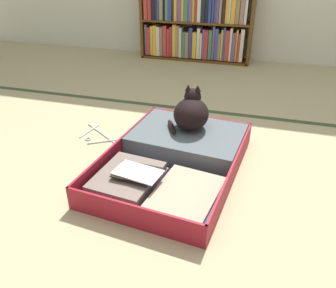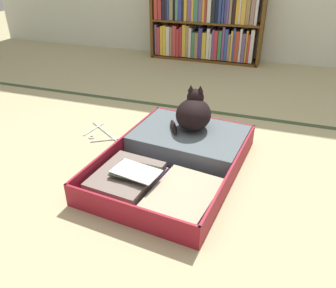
{
  "view_description": "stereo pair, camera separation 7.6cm",
  "coord_description": "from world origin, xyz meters",
  "px_view_note": "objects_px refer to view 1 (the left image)",
  "views": [
    {
      "loc": [
        0.31,
        -1.48,
        1.08
      ],
      "look_at": [
        -0.12,
        0.05,
        0.17
      ],
      "focal_mm": 36.66,
      "sensor_mm": 36.0,
      "label": 1
    },
    {
      "loc": [
        0.39,
        -1.45,
        1.08
      ],
      "look_at": [
        -0.12,
        0.05,
        0.17
      ],
      "focal_mm": 36.66,
      "sensor_mm": 36.0,
      "label": 2
    }
  ],
  "objects_px": {
    "black_cat": "(191,113)",
    "bookshelf": "(195,23)",
    "clothes_hanger": "(98,136)",
    "open_suitcase": "(177,155)"
  },
  "relations": [
    {
      "from": "bookshelf",
      "to": "clothes_hanger",
      "type": "bearing_deg",
      "value": -96.75
    },
    {
      "from": "bookshelf",
      "to": "clothes_hanger",
      "type": "xyz_separation_m",
      "value": [
        -0.23,
        -1.95,
        -0.38
      ]
    },
    {
      "from": "clothes_hanger",
      "to": "black_cat",
      "type": "bearing_deg",
      "value": 5.47
    },
    {
      "from": "open_suitcase",
      "to": "clothes_hanger",
      "type": "distance_m",
      "value": 0.61
    },
    {
      "from": "bookshelf",
      "to": "open_suitcase",
      "type": "bearing_deg",
      "value": -80.43
    },
    {
      "from": "black_cat",
      "to": "clothes_hanger",
      "type": "height_order",
      "value": "black_cat"
    },
    {
      "from": "open_suitcase",
      "to": "black_cat",
      "type": "bearing_deg",
      "value": 83.55
    },
    {
      "from": "black_cat",
      "to": "bookshelf",
      "type": "bearing_deg",
      "value": 101.43
    },
    {
      "from": "bookshelf",
      "to": "open_suitcase",
      "type": "relative_size",
      "value": 1.13
    },
    {
      "from": "black_cat",
      "to": "clothes_hanger",
      "type": "relative_size",
      "value": 0.88
    }
  ]
}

